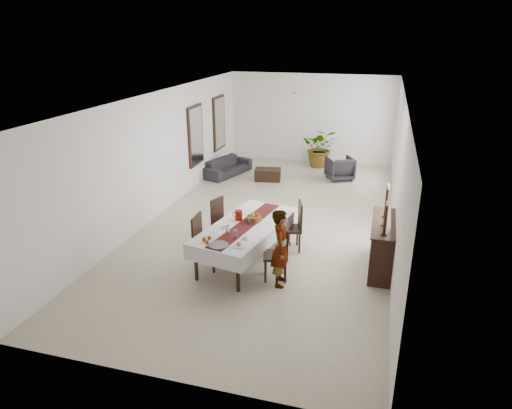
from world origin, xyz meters
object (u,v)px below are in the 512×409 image
at_px(red_pitcher, 239,215).
at_px(sideboard_body, 382,246).
at_px(dining_table_top, 246,226).
at_px(sofa, 227,167).
at_px(woman, 281,248).

height_order(red_pitcher, sideboard_body, red_pitcher).
xyz_separation_m(dining_table_top, red_pitcher, (-0.23, 0.21, 0.15)).
bearing_deg(red_pitcher, sideboard_body, 3.28).
bearing_deg(sofa, dining_table_top, -139.01).
relative_size(dining_table_top, woman, 1.66).
bearing_deg(dining_table_top, red_pitcher, 149.04).
height_order(red_pitcher, woman, woman).
bearing_deg(sideboard_body, red_pitcher, -176.72).
bearing_deg(woman, dining_table_top, 44.88).
distance_m(woman, sofa, 7.37).
relative_size(red_pitcher, sideboard_body, 0.13).
height_order(dining_table_top, woman, woman).
xyz_separation_m(sideboard_body, sofa, (-5.20, 5.37, -0.22)).
bearing_deg(woman, red_pitcher, 44.56).
xyz_separation_m(red_pitcher, woman, (1.16, -1.00, -0.15)).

